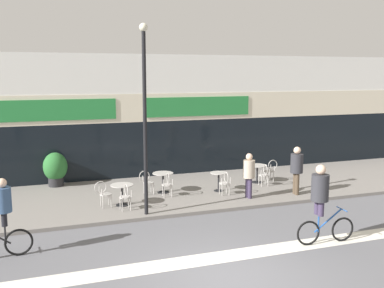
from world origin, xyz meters
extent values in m
plane|color=#5B5B60|center=(0.00, 0.00, 0.00)|extent=(120.00, 120.00, 0.00)
cube|color=slate|center=(0.00, 7.25, 0.06)|extent=(40.00, 5.50, 0.12)
cube|color=silver|center=(0.00, 12.00, 2.69)|extent=(40.00, 4.00, 5.38)
cube|color=black|center=(0.00, 10.03, 1.32)|extent=(38.80, 0.10, 2.40)
cube|color=beige|center=(0.00, 10.05, 3.12)|extent=(39.20, 0.14, 1.20)
cube|color=#237A38|center=(-3.07, 9.98, 3.12)|extent=(4.81, 0.08, 0.84)
cube|color=#237A38|center=(3.07, 9.98, 3.12)|extent=(4.81, 0.08, 0.84)
cube|color=silver|center=(0.00, 1.13, 0.00)|extent=(36.00, 0.70, 0.01)
cylinder|color=black|center=(-1.21, 6.03, 0.13)|extent=(0.43, 0.43, 0.02)
cylinder|color=black|center=(-1.21, 6.03, 0.47)|extent=(0.07, 0.07, 0.70)
cylinder|color=#ADA8A3|center=(-1.21, 6.03, 0.83)|extent=(0.78, 0.78, 0.02)
cylinder|color=black|center=(0.56, 7.15, 0.13)|extent=(0.43, 0.43, 0.02)
cylinder|color=black|center=(0.56, 7.15, 0.49)|extent=(0.07, 0.07, 0.73)
cylinder|color=#ADA8A3|center=(0.56, 7.15, 0.87)|extent=(0.78, 0.78, 0.02)
cylinder|color=black|center=(2.62, 6.67, 0.13)|extent=(0.35, 0.35, 0.02)
cylinder|color=black|center=(2.62, 6.67, 0.47)|extent=(0.07, 0.07, 0.70)
cylinder|color=#ADA8A3|center=(2.62, 6.67, 0.83)|extent=(0.64, 0.64, 0.02)
cylinder|color=black|center=(4.64, 7.38, 0.13)|extent=(0.44, 0.44, 0.02)
cylinder|color=black|center=(4.64, 7.38, 0.47)|extent=(0.07, 0.07, 0.71)
cylinder|color=#ADA8A3|center=(4.64, 7.38, 0.84)|extent=(0.79, 0.79, 0.02)
cylinder|color=#B7B2AD|center=(-1.21, 5.48, 0.56)|extent=(0.42, 0.42, 0.03)
cylinder|color=#B7B2AD|center=(-1.36, 5.61, 0.33)|extent=(0.03, 0.03, 0.42)
cylinder|color=#B7B2AD|center=(-1.08, 5.63, 0.33)|extent=(0.03, 0.03, 0.42)
cylinder|color=#B7B2AD|center=(-1.34, 5.33, 0.33)|extent=(0.03, 0.03, 0.42)
cylinder|color=#B7B2AD|center=(-1.06, 5.35, 0.33)|extent=(0.03, 0.03, 0.42)
torus|color=#B7B2AD|center=(-1.20, 5.31, 0.82)|extent=(0.05, 0.41, 0.41)
cylinder|color=#B7B2AD|center=(-1.37, 5.30, 0.68)|extent=(0.03, 0.03, 0.23)
cylinder|color=#B7B2AD|center=(-1.03, 5.32, 0.68)|extent=(0.03, 0.03, 0.23)
cylinder|color=#B7B2AD|center=(-1.76, 6.03, 0.56)|extent=(0.44, 0.44, 0.03)
cylinder|color=#B7B2AD|center=(-1.64, 6.19, 0.33)|extent=(0.03, 0.03, 0.42)
cylinder|color=#B7B2AD|center=(-1.61, 5.91, 0.33)|extent=(0.03, 0.03, 0.42)
cylinder|color=#B7B2AD|center=(-1.92, 6.16, 0.33)|extent=(0.03, 0.03, 0.42)
cylinder|color=#B7B2AD|center=(-1.89, 5.88, 0.33)|extent=(0.03, 0.03, 0.42)
torus|color=#B7B2AD|center=(-1.93, 6.01, 0.82)|extent=(0.41, 0.07, 0.41)
cylinder|color=#B7B2AD|center=(-1.95, 6.18, 0.68)|extent=(0.03, 0.03, 0.23)
cylinder|color=#B7B2AD|center=(-1.91, 5.84, 0.68)|extent=(0.03, 0.03, 0.23)
cylinder|color=#B7B2AD|center=(0.56, 6.60, 0.56)|extent=(0.43, 0.43, 0.03)
cylinder|color=#B7B2AD|center=(0.43, 6.76, 0.33)|extent=(0.03, 0.03, 0.42)
cylinder|color=#B7B2AD|center=(0.71, 6.73, 0.33)|extent=(0.03, 0.03, 0.42)
cylinder|color=#B7B2AD|center=(0.40, 6.48, 0.33)|extent=(0.03, 0.03, 0.42)
cylinder|color=#B7B2AD|center=(0.68, 6.45, 0.33)|extent=(0.03, 0.03, 0.42)
torus|color=#B7B2AD|center=(0.54, 6.44, 0.82)|extent=(0.07, 0.41, 0.41)
cylinder|color=#B7B2AD|center=(0.37, 6.45, 0.68)|extent=(0.03, 0.03, 0.23)
cylinder|color=#B7B2AD|center=(0.71, 6.42, 0.68)|extent=(0.03, 0.03, 0.23)
cylinder|color=#B7B2AD|center=(0.01, 7.15, 0.56)|extent=(0.44, 0.44, 0.03)
cylinder|color=#B7B2AD|center=(0.13, 7.31, 0.33)|extent=(0.03, 0.03, 0.42)
cylinder|color=#B7B2AD|center=(0.16, 7.03, 0.33)|extent=(0.03, 0.03, 0.42)
cylinder|color=#B7B2AD|center=(-0.15, 7.28, 0.33)|extent=(0.03, 0.03, 0.42)
cylinder|color=#B7B2AD|center=(-0.12, 7.00, 0.33)|extent=(0.03, 0.03, 0.42)
torus|color=#B7B2AD|center=(-0.16, 7.14, 0.82)|extent=(0.41, 0.07, 0.41)
cylinder|color=#B7B2AD|center=(-0.18, 7.31, 0.68)|extent=(0.03, 0.03, 0.23)
cylinder|color=#B7B2AD|center=(-0.14, 6.97, 0.68)|extent=(0.03, 0.03, 0.23)
cylinder|color=#B7B2AD|center=(2.62, 6.12, 0.56)|extent=(0.42, 0.42, 0.03)
cylinder|color=#B7B2AD|center=(2.48, 6.26, 0.33)|extent=(0.03, 0.03, 0.42)
cylinder|color=#B7B2AD|center=(2.76, 6.25, 0.33)|extent=(0.03, 0.03, 0.42)
cylinder|color=#B7B2AD|center=(2.47, 5.98, 0.33)|extent=(0.03, 0.03, 0.42)
cylinder|color=#B7B2AD|center=(2.75, 5.97, 0.33)|extent=(0.03, 0.03, 0.42)
torus|color=#B7B2AD|center=(2.61, 5.95, 0.82)|extent=(0.05, 0.41, 0.41)
cylinder|color=#B7B2AD|center=(2.44, 5.95, 0.68)|extent=(0.03, 0.03, 0.23)
cylinder|color=#B7B2AD|center=(2.78, 5.94, 0.68)|extent=(0.03, 0.03, 0.23)
cylinder|color=#B7B2AD|center=(4.64, 6.83, 0.56)|extent=(0.44, 0.44, 0.03)
cylinder|color=#B7B2AD|center=(4.52, 6.98, 0.33)|extent=(0.03, 0.03, 0.42)
cylinder|color=#B7B2AD|center=(4.79, 6.95, 0.33)|extent=(0.03, 0.03, 0.42)
cylinder|color=#B7B2AD|center=(4.48, 6.71, 0.33)|extent=(0.03, 0.03, 0.42)
cylinder|color=#B7B2AD|center=(4.76, 6.67, 0.33)|extent=(0.03, 0.03, 0.42)
torus|color=#B7B2AD|center=(4.62, 6.66, 0.82)|extent=(0.07, 0.41, 0.41)
cylinder|color=#B7B2AD|center=(4.45, 6.68, 0.68)|extent=(0.03, 0.03, 0.23)
cylinder|color=#B7B2AD|center=(4.79, 6.64, 0.68)|extent=(0.03, 0.03, 0.23)
cylinder|color=#B7B2AD|center=(5.19, 7.38, 0.56)|extent=(0.41, 0.41, 0.03)
cylinder|color=#B7B2AD|center=(5.05, 7.24, 0.33)|extent=(0.03, 0.03, 0.42)
cylinder|color=#B7B2AD|center=(5.05, 7.52, 0.33)|extent=(0.03, 0.03, 0.42)
cylinder|color=#B7B2AD|center=(5.32, 7.24, 0.33)|extent=(0.03, 0.03, 0.42)
cylinder|color=#B7B2AD|center=(5.33, 7.52, 0.33)|extent=(0.03, 0.03, 0.42)
torus|color=#B7B2AD|center=(5.36, 7.37, 0.82)|extent=(0.41, 0.04, 0.41)
cylinder|color=#B7B2AD|center=(5.35, 7.20, 0.68)|extent=(0.03, 0.03, 0.23)
cylinder|color=#B7B2AD|center=(5.36, 7.55, 0.68)|extent=(0.03, 0.03, 0.23)
cylinder|color=#232326|center=(-3.20, 9.58, 0.31)|extent=(0.59, 0.59, 0.39)
ellipsoid|color=#28662D|center=(-3.20, 9.58, 0.91)|extent=(0.94, 0.94, 1.13)
cylinder|color=black|center=(-0.67, 4.80, 2.99)|extent=(0.12, 0.12, 5.74)
sphere|color=beige|center=(-0.67, 4.80, 5.93)|extent=(0.26, 0.26, 0.26)
torus|color=black|center=(3.91, 1.01, 0.34)|extent=(0.68, 0.10, 0.68)
torus|color=black|center=(2.85, 1.07, 0.34)|extent=(0.68, 0.10, 0.68)
cylinder|color=#23519E|center=(3.43, 1.04, 0.63)|extent=(0.82, 0.09, 0.61)
cylinder|color=#23519E|center=(3.15, 1.06, 0.58)|extent=(0.04, 0.04, 0.48)
cylinder|color=#23519E|center=(3.86, 1.01, 0.92)|extent=(0.06, 0.48, 0.03)
cylinder|color=#382D47|center=(3.15, 1.14, 1.01)|extent=(0.17, 0.17, 0.39)
cylinder|color=#382D47|center=(3.14, 0.97, 1.01)|extent=(0.17, 0.17, 0.39)
cylinder|color=#2D2D33|center=(3.15, 1.06, 1.57)|extent=(0.49, 0.49, 0.71)
sphere|color=beige|center=(3.15, 1.06, 2.06)|extent=(0.27, 0.27, 0.27)
torus|color=black|center=(-4.43, 2.95, 0.35)|extent=(0.70, 0.11, 0.70)
cylinder|color=black|center=(-4.73, 2.92, 0.59)|extent=(0.04, 0.04, 0.49)
cylinder|color=black|center=(-4.73, 2.85, 1.01)|extent=(0.15, 0.15, 0.34)
cylinder|color=black|center=(-4.74, 3.00, 1.01)|extent=(0.15, 0.15, 0.34)
cylinder|color=#334C70|center=(-4.73, 2.92, 1.49)|extent=(0.43, 0.43, 0.62)
sphere|color=beige|center=(-4.73, 2.92, 1.92)|extent=(0.23, 0.23, 0.23)
cylinder|color=#4C3D2D|center=(5.17, 5.37, 0.53)|extent=(0.18, 0.18, 0.81)
cylinder|color=#4C3D2D|center=(5.14, 5.20, 0.53)|extent=(0.18, 0.18, 0.81)
cylinder|color=#2D2D33|center=(5.15, 5.29, 1.29)|extent=(0.52, 0.52, 0.71)
sphere|color=beige|center=(5.15, 5.29, 1.78)|extent=(0.27, 0.27, 0.27)
cylinder|color=#382D47|center=(3.25, 5.50, 0.49)|extent=(0.17, 0.17, 0.74)
cylinder|color=#382D47|center=(3.28, 5.34, 0.49)|extent=(0.17, 0.17, 0.74)
cylinder|color=#B2A38E|center=(3.26, 5.42, 1.19)|extent=(0.48, 0.48, 0.65)
sphere|color=beige|center=(3.26, 5.42, 1.63)|extent=(0.24, 0.24, 0.24)
camera|label=1|loc=(-3.94, -8.70, 4.56)|focal=42.00mm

